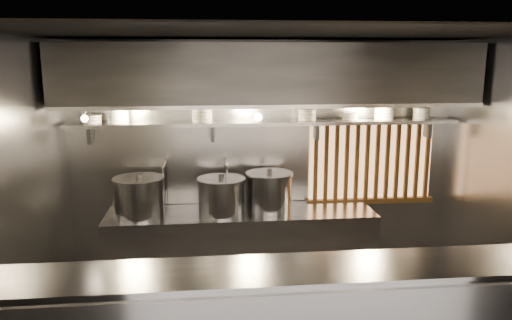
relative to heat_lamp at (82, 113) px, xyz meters
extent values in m
plane|color=black|center=(1.90, -0.85, 0.73)|extent=(4.50, 4.50, 0.00)
plane|color=gray|center=(1.90, 0.65, -0.67)|extent=(4.50, 0.00, 4.50)
plane|color=gray|center=(-0.35, -0.85, -0.67)|extent=(0.00, 3.00, 3.00)
cube|color=#949499|center=(1.90, -1.80, -0.95)|extent=(4.50, 0.56, 0.03)
cube|color=#949499|center=(1.60, 0.28, -1.62)|extent=(3.00, 0.70, 0.90)
cube|color=#949499|center=(1.90, 0.47, -0.19)|extent=(4.40, 0.34, 0.04)
cube|color=#2D2D30|center=(1.90, 0.25, 0.36)|extent=(4.40, 0.80, 0.65)
cube|color=#949499|center=(1.90, -0.15, 0.05)|extent=(4.40, 0.03, 0.04)
cube|color=#F2AC6D|center=(3.20, 0.63, -0.69)|extent=(1.50, 0.02, 0.92)
cube|color=brown|center=(3.20, 0.58, -0.20)|extent=(1.56, 0.06, 0.06)
cube|color=brown|center=(3.20, 0.58, -1.18)|extent=(1.56, 0.06, 0.06)
cube|color=brown|center=(2.51, 0.58, -0.69)|extent=(0.04, 0.04, 0.92)
cube|color=brown|center=(2.64, 0.58, -0.69)|extent=(0.04, 0.04, 0.92)
cube|color=brown|center=(2.76, 0.58, -0.69)|extent=(0.04, 0.04, 0.92)
cube|color=brown|center=(2.89, 0.58, -0.69)|extent=(0.04, 0.04, 0.92)
cube|color=brown|center=(3.01, 0.58, -0.69)|extent=(0.04, 0.04, 0.92)
cube|color=brown|center=(3.14, 0.58, -0.69)|extent=(0.04, 0.04, 0.92)
cube|color=brown|center=(3.26, 0.58, -0.69)|extent=(0.04, 0.04, 0.92)
cube|color=brown|center=(3.39, 0.58, -0.69)|extent=(0.04, 0.04, 0.92)
cube|color=brown|center=(3.51, 0.58, -0.69)|extent=(0.04, 0.04, 0.92)
cube|color=brown|center=(3.64, 0.58, -0.69)|extent=(0.04, 0.04, 0.92)
cube|color=brown|center=(3.76, 0.58, -0.69)|extent=(0.04, 0.04, 0.92)
cube|color=brown|center=(3.89, 0.58, -0.69)|extent=(0.05, 0.04, 0.92)
cylinder|color=silver|center=(0.75, 0.60, -0.88)|extent=(0.03, 0.03, 0.48)
sphere|color=silver|center=(0.75, 0.60, -0.64)|extent=(0.04, 0.04, 0.04)
cylinder|color=silver|center=(0.75, 0.47, -0.64)|extent=(0.03, 0.26, 0.03)
sphere|color=silver|center=(0.75, 0.34, -0.64)|extent=(0.04, 0.04, 0.04)
cylinder|color=silver|center=(0.75, 0.34, -0.71)|extent=(0.03, 0.03, 0.14)
cylinder|color=silver|center=(1.45, 0.60, -0.88)|extent=(0.03, 0.03, 0.48)
sphere|color=silver|center=(1.45, 0.60, -0.64)|extent=(0.04, 0.04, 0.04)
cylinder|color=silver|center=(1.45, 0.47, -0.64)|extent=(0.03, 0.26, 0.03)
sphere|color=silver|center=(1.45, 0.34, -0.64)|extent=(0.04, 0.04, 0.04)
cylinder|color=silver|center=(1.45, 0.34, -0.71)|extent=(0.03, 0.03, 0.14)
cone|color=#949499|center=(0.00, 0.00, 0.00)|extent=(0.25, 0.27, 0.20)
sphere|color=#FFE0B2|center=(0.03, -0.02, -0.06)|extent=(0.07, 0.07, 0.07)
cylinder|color=#2D2D30|center=(0.00, 0.10, 0.08)|extent=(0.02, 0.22, 0.02)
cylinder|color=#2D2D30|center=(1.80, 0.35, -0.03)|extent=(0.01, 0.01, 0.12)
sphere|color=#FFE0B2|center=(1.80, 0.35, -0.11)|extent=(0.09, 0.09, 0.09)
cylinder|color=#949499|center=(0.48, 0.25, -0.97)|extent=(0.63, 0.63, 0.40)
cylinder|color=#949499|center=(0.48, 0.25, -0.75)|extent=(0.67, 0.67, 0.03)
cylinder|color=#2D2D30|center=(0.48, 0.25, -0.71)|extent=(0.06, 0.06, 0.04)
cylinder|color=#949499|center=(1.92, 0.32, -0.97)|extent=(0.59, 0.59, 0.40)
cylinder|color=#949499|center=(1.92, 0.32, -0.75)|extent=(0.63, 0.63, 0.03)
cylinder|color=#2D2D30|center=(1.92, 0.32, -0.71)|extent=(0.06, 0.06, 0.04)
cylinder|color=#949499|center=(1.38, 0.23, -0.98)|extent=(0.51, 0.51, 0.38)
cylinder|color=#949499|center=(1.38, 0.23, -0.78)|extent=(0.54, 0.54, 0.03)
cylinder|color=#2D2D30|center=(1.38, 0.23, -0.74)|extent=(0.06, 0.06, 0.04)
cylinder|color=white|center=(-0.01, 0.47, -0.15)|extent=(0.20, 0.20, 0.03)
cylinder|color=white|center=(-0.01, 0.47, -0.11)|extent=(0.20, 0.20, 0.03)
cylinder|color=white|center=(-0.01, 0.47, -0.08)|extent=(0.21, 0.21, 0.01)
cylinder|color=white|center=(0.28, 0.47, -0.15)|extent=(0.21, 0.21, 0.03)
cylinder|color=white|center=(0.28, 0.47, -0.11)|extent=(0.21, 0.21, 0.03)
cylinder|color=white|center=(0.28, 0.47, -0.07)|extent=(0.21, 0.21, 0.03)
cylinder|color=white|center=(0.28, 0.47, -0.03)|extent=(0.21, 0.21, 0.03)
cylinder|color=white|center=(0.28, 0.47, -0.01)|extent=(0.23, 0.23, 0.01)
cylinder|color=white|center=(1.18, 0.47, -0.15)|extent=(0.22, 0.22, 0.03)
cylinder|color=white|center=(1.18, 0.47, -0.11)|extent=(0.22, 0.22, 0.03)
cylinder|color=white|center=(1.18, 0.47, -0.07)|extent=(0.22, 0.22, 0.03)
cylinder|color=white|center=(1.18, 0.47, -0.03)|extent=(0.22, 0.22, 0.03)
cylinder|color=white|center=(1.18, 0.47, -0.01)|extent=(0.24, 0.24, 0.01)
cylinder|color=white|center=(2.37, 0.47, -0.15)|extent=(0.20, 0.20, 0.03)
cylinder|color=white|center=(2.37, 0.47, -0.11)|extent=(0.20, 0.20, 0.03)
cylinder|color=white|center=(2.37, 0.47, -0.07)|extent=(0.20, 0.20, 0.03)
cylinder|color=white|center=(2.37, 0.47, -0.04)|extent=(0.21, 0.21, 0.01)
cylinder|color=white|center=(2.87, 0.47, -0.15)|extent=(0.18, 0.18, 0.03)
cylinder|color=white|center=(2.87, 0.47, -0.11)|extent=(0.18, 0.18, 0.03)
cylinder|color=white|center=(2.87, 0.47, -0.08)|extent=(0.20, 0.20, 0.01)
cylinder|color=white|center=(3.27, 0.47, -0.15)|extent=(0.22, 0.22, 0.03)
cylinder|color=white|center=(3.27, 0.47, -0.11)|extent=(0.22, 0.22, 0.03)
cylinder|color=white|center=(3.27, 0.47, -0.07)|extent=(0.22, 0.22, 0.03)
cylinder|color=white|center=(3.27, 0.47, -0.03)|extent=(0.22, 0.22, 0.03)
cylinder|color=white|center=(3.27, 0.47, -0.01)|extent=(0.24, 0.24, 0.01)
cylinder|color=white|center=(3.73, 0.47, -0.15)|extent=(0.19, 0.19, 0.03)
cylinder|color=white|center=(3.73, 0.47, -0.11)|extent=(0.19, 0.19, 0.03)
cylinder|color=white|center=(3.73, 0.47, -0.07)|extent=(0.19, 0.19, 0.03)
cylinder|color=white|center=(3.73, 0.47, -0.04)|extent=(0.20, 0.20, 0.01)
camera|label=1|loc=(1.20, -5.08, 0.54)|focal=35.00mm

